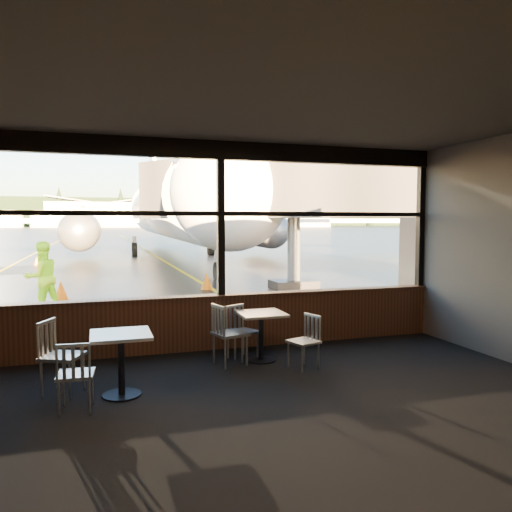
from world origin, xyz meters
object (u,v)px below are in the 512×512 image
ground_crew (42,277)px  cone_extra (61,291)px  chair_near_w (230,334)px  cone_nose (207,281)px  cone_wing (37,261)px  chair_near_e (303,342)px  cafe_table_mid (121,365)px  chair_mid_w (63,357)px  cafe_table_near (261,337)px  chair_mid_s (76,375)px  airliner (175,162)px  chair_near_n (243,332)px  jet_bridge (295,219)px

ground_crew → cone_extra: 1.88m
chair_near_w → cone_nose: size_ratio=1.76×
cone_wing → cone_extra: 12.40m
chair_near_e → chair_near_w: chair_near_w is taller
cafe_table_mid → chair_mid_w: chair_mid_w is taller
cafe_table_near → cone_wing: bearing=105.0°
chair_mid_s → ground_crew: size_ratio=0.49×
airliner → chair_near_n: bearing=-94.5°
cone_nose → cone_wing: cone_nose is taller
jet_bridge → cafe_table_mid: 9.30m
airliner → cafe_table_mid: 25.32m
chair_near_w → ground_crew: ground_crew is taller
cafe_table_near → cone_extra: cafe_table_near is taller
chair_mid_s → chair_near_e: bearing=17.5°
chair_near_e → jet_bridge: bearing=-39.5°
ground_crew → cone_wing: ground_crew is taller
airliner → cone_nose: airliner is taller
cafe_table_mid → chair_near_w: size_ratio=0.84×
chair_mid_s → cone_extra: 8.55m
airliner → cone_extra: size_ratio=67.76×
ground_crew → cone_nose: (4.58, 2.83, -0.58)m
jet_bridge → chair_mid_w: (-6.03, -7.09, -1.76)m
cone_nose → cone_extra: bearing=-166.0°
chair_near_w → chair_near_n: size_ratio=1.11×
airliner → chair_mid_w: size_ratio=39.89×
cafe_table_near → cone_nose: (0.92, 8.29, -0.11)m
cafe_table_near → chair_near_n: chair_near_n is taller
cafe_table_near → chair_mid_w: bearing=-167.1°
chair_mid_w → cone_wing: (-2.40, 20.13, -0.26)m
jet_bridge → chair_near_e: size_ratio=12.63×
jet_bridge → chair_near_n: (-3.44, -6.25, -1.80)m
chair_mid_w → cone_nose: chair_mid_w is taller
cafe_table_near → cone_extra: 7.97m
chair_near_e → cone_nose: size_ratio=1.51×
chair_near_w → cafe_table_mid: bearing=-75.3°
cone_nose → chair_near_n: bearing=-98.2°
chair_mid_w → cone_extra: 7.90m
cafe_table_mid → chair_mid_s: (-0.52, -0.34, 0.02)m
airliner → jet_bridge: size_ratio=3.69×
cafe_table_near → cone_wing: size_ratio=1.78×
cafe_table_mid → cone_extra: (-1.21, 8.18, -0.12)m
cone_extra → ground_crew: bearing=-99.6°
chair_mid_w → chair_near_w: bearing=129.1°
airliner → cafe_table_near: size_ratio=49.30×
chair_near_e → cone_extra: chair_near_e is taller
cone_nose → chair_near_e: bearing=-93.0°
ground_crew → cone_wing: 14.13m
chair_near_e → cone_extra: (-3.80, 7.83, -0.13)m
airliner → ground_crew: 19.50m
chair_near_w → ground_crew: 6.37m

